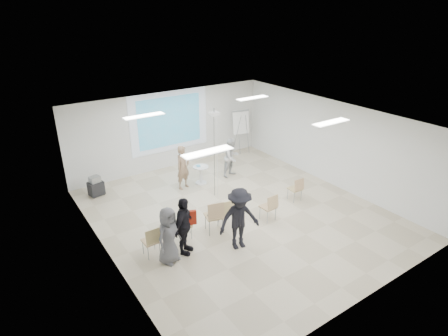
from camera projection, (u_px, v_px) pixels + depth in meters
floor at (238, 215)px, 11.60m from camera, size 8.00×9.00×0.10m
ceiling at (240, 118)px, 10.35m from camera, size 8.00×9.00×0.10m
wall_back at (169, 130)px, 14.42m from camera, size 8.00×0.10×3.00m
wall_left at (102, 208)px, 8.90m from camera, size 0.10×9.00×3.00m
wall_right at (333, 143)px, 13.06m from camera, size 0.10×9.00×3.00m
projection_halo at (170, 121)px, 14.23m from camera, size 3.20×0.01×2.30m
projection_image at (170, 121)px, 14.22m from camera, size 2.60×0.01×1.90m
pedestal_table at (201, 174)px, 13.38m from camera, size 0.68×0.68×0.68m
player_left at (183, 165)px, 12.86m from camera, size 0.74×0.60×1.77m
player_right at (232, 156)px, 13.83m from camera, size 0.91×0.80×1.61m
controller_left at (184, 154)px, 13.03m from camera, size 0.07×0.12×0.04m
controller_right at (224, 147)px, 13.82m from camera, size 0.06×0.11×0.04m
chair_far_left at (152, 240)px, 9.43m from camera, size 0.40×0.43×0.85m
chair_left_mid at (185, 223)px, 10.18m from camera, size 0.50×0.51×0.80m
chair_left_inner at (215, 215)px, 10.38m from camera, size 0.58×0.60×1.00m
chair_center at (227, 211)px, 10.77m from camera, size 0.47×0.49×0.84m
chair_right_inner at (270, 206)px, 11.00m from camera, size 0.43×0.46×0.87m
chair_right_far at (297, 188)px, 12.13m from camera, size 0.40×0.43×0.83m
red_jacket at (189, 218)px, 9.98m from camera, size 0.43×0.24×0.41m
laptop at (213, 214)px, 10.49m from camera, size 0.42×0.35×0.03m
audience_left at (184, 223)px, 9.41m from camera, size 1.22×1.16×1.82m
audience_mid at (239, 215)px, 9.61m from camera, size 1.38×0.92×1.96m
audience_outer at (168, 232)px, 9.12m from camera, size 0.97×0.83×1.69m
flipchart_easel at (241, 122)px, 15.54m from camera, size 0.83×0.64×1.95m
av_cart at (96, 187)px, 12.57m from camera, size 0.53×0.46×0.69m
ceiling_projector at (214, 118)px, 11.68m from camera, size 0.30×0.25×3.00m
fluor_panel_nw at (144, 116)px, 10.87m from camera, size 1.20×0.30×0.02m
fluor_panel_ne at (252, 98)px, 12.93m from camera, size 1.20×0.30×0.02m
fluor_panel_sw at (208, 152)px, 8.22m from camera, size 1.20×0.30×0.02m
fluor_panel_se at (331, 122)px, 10.28m from camera, size 1.20×0.30×0.02m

